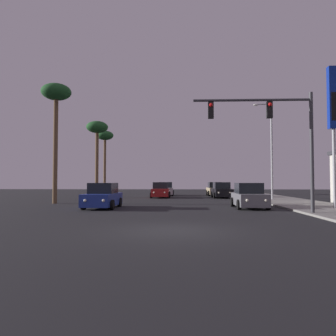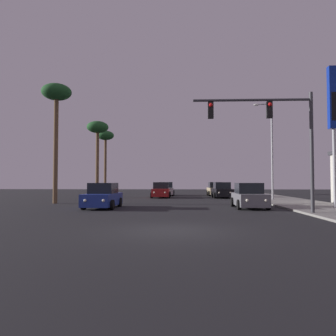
{
  "view_description": "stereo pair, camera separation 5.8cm",
  "coord_description": "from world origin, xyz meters",
  "views": [
    {
      "loc": [
        0.28,
        -12.02,
        1.8
      ],
      "look_at": [
        -0.5,
        8.66,
        2.63
      ],
      "focal_mm": 35.0,
      "sensor_mm": 36.0,
      "label": 1
    },
    {
      "loc": [
        0.34,
        -12.02,
        1.8
      ],
      "look_at": [
        -0.5,
        8.66,
        2.63
      ],
      "focal_mm": 35.0,
      "sensor_mm": 36.0,
      "label": 2
    }
  ],
  "objects": [
    {
      "name": "ground_plane",
      "position": [
        0.0,
        0.0,
        0.0
      ],
      "size": [
        120.0,
        120.0,
        0.0
      ],
      "primitive_type": "plane",
      "color": "black"
    },
    {
      "name": "sidewalk_right",
      "position": [
        9.5,
        10.0,
        0.06
      ],
      "size": [
        5.0,
        60.0,
        0.12
      ],
      "color": "gray",
      "rests_on": "ground"
    },
    {
      "name": "car_red",
      "position": [
        -1.88,
        23.65,
        0.76
      ],
      "size": [
        2.04,
        4.32,
        1.68
      ],
      "rotation": [
        0.0,
        0.0,
        3.15
      ],
      "color": "maroon",
      "rests_on": "ground"
    },
    {
      "name": "car_black",
      "position": [
        4.72,
        23.45,
        0.76
      ],
      "size": [
        2.04,
        4.33,
        1.68
      ],
      "rotation": [
        0.0,
        0.0,
        3.17
      ],
      "color": "black",
      "rests_on": "ground"
    },
    {
      "name": "car_tan",
      "position": [
        4.59,
        28.79,
        0.76
      ],
      "size": [
        2.04,
        4.34,
        1.68
      ],
      "rotation": [
        0.0,
        0.0,
        3.17
      ],
      "color": "tan",
      "rests_on": "ground"
    },
    {
      "name": "car_grey",
      "position": [
        4.87,
        10.11,
        0.76
      ],
      "size": [
        2.04,
        4.32,
        1.68
      ],
      "rotation": [
        0.0,
        0.0,
        3.13
      ],
      "color": "slate",
      "rests_on": "ground"
    },
    {
      "name": "car_silver",
      "position": [
        -1.58,
        28.8,
        0.76
      ],
      "size": [
        2.04,
        4.34,
        1.68
      ],
      "rotation": [
        0.0,
        0.0,
        3.18
      ],
      "color": "#B7B7BC",
      "rests_on": "ground"
    },
    {
      "name": "car_blue",
      "position": [
        -4.91,
        9.69,
        0.76
      ],
      "size": [
        2.04,
        4.34,
        1.68
      ],
      "rotation": [
        0.0,
        0.0,
        3.11
      ],
      "color": "navy",
      "rests_on": "ground"
    },
    {
      "name": "traffic_light_mast",
      "position": [
        5.56,
        5.81,
        4.68
      ],
      "size": [
        6.46,
        0.36,
        6.5
      ],
      "color": "#38383D",
      "rests_on": "sidewalk_right"
    },
    {
      "name": "street_lamp",
      "position": [
        8.62,
        18.54,
        5.12
      ],
      "size": [
        1.74,
        0.24,
        9.0
      ],
      "color": "#99999E",
      "rests_on": "sidewalk_right"
    },
    {
      "name": "palm_tree_near",
      "position": [
        -9.84,
        14.0,
        8.47
      ],
      "size": [
        2.4,
        2.4,
        9.74
      ],
      "color": "brown",
      "rests_on": "ground"
    },
    {
      "name": "palm_tree_mid",
      "position": [
        -9.02,
        24.0,
        7.38
      ],
      "size": [
        2.4,
        2.4,
        8.5
      ],
      "color": "brown",
      "rests_on": "ground"
    },
    {
      "name": "palm_tree_far",
      "position": [
        -10.47,
        34.0,
        7.8
      ],
      "size": [
        2.4,
        2.4,
        8.98
      ],
      "color": "brown",
      "rests_on": "ground"
    }
  ]
}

